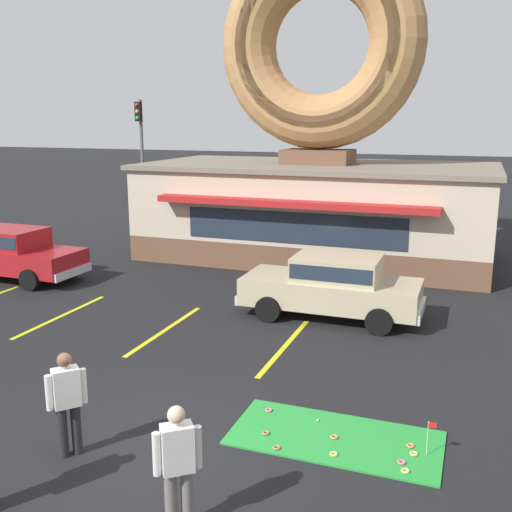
{
  "coord_description": "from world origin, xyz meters",
  "views": [
    {
      "loc": [
        4.29,
        -6.93,
        4.92
      ],
      "look_at": [
        -0.14,
        5.0,
        2.0
      ],
      "focal_mm": 42.0,
      "sensor_mm": 36.0,
      "label": 1
    }
  ],
  "objects_px": {
    "pedestrian_hooded_kid": "(67,399)",
    "pedestrian_leather_jacket_man": "(178,463)",
    "putting_flag_pin": "(430,430)",
    "car_red": "(12,252)",
    "car_champagne": "(333,284)",
    "golf_ball": "(318,420)",
    "traffic_light_pole": "(141,145)"
  },
  "relations": [
    {
      "from": "pedestrian_hooded_kid",
      "to": "pedestrian_leather_jacket_man",
      "type": "bearing_deg",
      "value": -22.03
    },
    {
      "from": "putting_flag_pin",
      "to": "car_red",
      "type": "height_order",
      "value": "car_red"
    },
    {
      "from": "putting_flag_pin",
      "to": "pedestrian_leather_jacket_man",
      "type": "relative_size",
      "value": 0.33
    },
    {
      "from": "car_champagne",
      "to": "golf_ball",
      "type": "bearing_deg",
      "value": -79.18
    },
    {
      "from": "putting_flag_pin",
      "to": "golf_ball",
      "type": "bearing_deg",
      "value": 166.92
    },
    {
      "from": "golf_ball",
      "to": "pedestrian_leather_jacket_man",
      "type": "height_order",
      "value": "pedestrian_leather_jacket_man"
    },
    {
      "from": "car_champagne",
      "to": "traffic_light_pole",
      "type": "bearing_deg",
      "value": 137.52
    },
    {
      "from": "golf_ball",
      "to": "car_champagne",
      "type": "relative_size",
      "value": 0.01
    },
    {
      "from": "pedestrian_hooded_kid",
      "to": "traffic_light_pole",
      "type": "height_order",
      "value": "traffic_light_pole"
    },
    {
      "from": "pedestrian_hooded_kid",
      "to": "golf_ball",
      "type": "bearing_deg",
      "value": 34.41
    },
    {
      "from": "putting_flag_pin",
      "to": "car_champagne",
      "type": "xyz_separation_m",
      "value": [
        -2.85,
        5.85,
        0.43
      ]
    },
    {
      "from": "golf_ball",
      "to": "putting_flag_pin",
      "type": "bearing_deg",
      "value": -13.08
    },
    {
      "from": "car_red",
      "to": "pedestrian_hooded_kid",
      "type": "bearing_deg",
      "value": -44.08
    },
    {
      "from": "car_red",
      "to": "pedestrian_hooded_kid",
      "type": "relative_size",
      "value": 2.82
    },
    {
      "from": "pedestrian_hooded_kid",
      "to": "car_red",
      "type": "bearing_deg",
      "value": 135.92
    },
    {
      "from": "car_red",
      "to": "pedestrian_leather_jacket_man",
      "type": "distance_m",
      "value": 13.59
    },
    {
      "from": "car_champagne",
      "to": "car_red",
      "type": "height_order",
      "value": "same"
    },
    {
      "from": "pedestrian_hooded_kid",
      "to": "traffic_light_pole",
      "type": "xyz_separation_m",
      "value": [
        -9.8,
        18.62,
        2.81
      ]
    },
    {
      "from": "golf_ball",
      "to": "car_champagne",
      "type": "distance_m",
      "value": 5.59
    },
    {
      "from": "putting_flag_pin",
      "to": "car_red",
      "type": "bearing_deg",
      "value": 155.32
    },
    {
      "from": "car_champagne",
      "to": "pedestrian_leather_jacket_man",
      "type": "bearing_deg",
      "value": -89.2
    },
    {
      "from": "car_champagne",
      "to": "pedestrian_hooded_kid",
      "type": "relative_size",
      "value": 2.81
    },
    {
      "from": "putting_flag_pin",
      "to": "traffic_light_pole",
      "type": "relative_size",
      "value": 0.09
    },
    {
      "from": "putting_flag_pin",
      "to": "car_champagne",
      "type": "distance_m",
      "value": 6.52
    },
    {
      "from": "golf_ball",
      "to": "car_red",
      "type": "distance_m",
      "value": 12.65
    },
    {
      "from": "car_champagne",
      "to": "pedestrian_hooded_kid",
      "type": "distance_m",
      "value": 7.95
    },
    {
      "from": "golf_ball",
      "to": "traffic_light_pole",
      "type": "bearing_deg",
      "value": 128.45
    },
    {
      "from": "pedestrian_hooded_kid",
      "to": "pedestrian_leather_jacket_man",
      "type": "xyz_separation_m",
      "value": [
        2.31,
        -0.94,
        0.01
      ]
    },
    {
      "from": "putting_flag_pin",
      "to": "pedestrian_hooded_kid",
      "type": "bearing_deg",
      "value": -160.44
    },
    {
      "from": "putting_flag_pin",
      "to": "car_champagne",
      "type": "bearing_deg",
      "value": 115.99
    },
    {
      "from": "putting_flag_pin",
      "to": "car_champagne",
      "type": "relative_size",
      "value": 0.12
    },
    {
      "from": "putting_flag_pin",
      "to": "car_champagne",
      "type": "height_order",
      "value": "car_champagne"
    }
  ]
}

